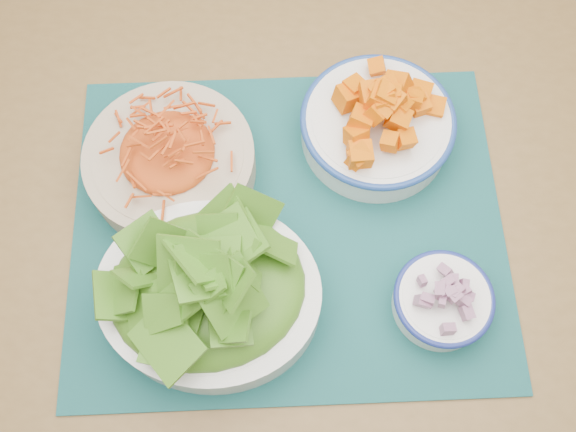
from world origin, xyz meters
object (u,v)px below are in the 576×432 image
object	(u,v)px
lettuce_bowl	(208,288)
onion_bowl	(443,299)
table	(323,195)
squash_bowl	(378,119)
carrot_bowl	(169,158)
placemat	(288,225)

from	to	relation	value
lettuce_bowl	onion_bowl	bearing A→B (deg)	5.12
table	onion_bowl	bearing A→B (deg)	-51.66
squash_bowl	lettuce_bowl	distance (m)	0.32
table	carrot_bowl	world-z (taller)	carrot_bowl
carrot_bowl	squash_bowl	bearing A→B (deg)	2.64
placemat	table	bearing A→B (deg)	55.95
squash_bowl	table	bearing A→B (deg)	-153.41
table	onion_bowl	size ratio (longest dim) A/B	9.89
table	squash_bowl	world-z (taller)	squash_bowl
squash_bowl	onion_bowl	size ratio (longest dim) A/B	1.59
carrot_bowl	squash_bowl	world-z (taller)	squash_bowl
placemat	lettuce_bowl	size ratio (longest dim) A/B	1.78
squash_bowl	lettuce_bowl	world-z (taller)	lettuce_bowl
squash_bowl	onion_bowl	xyz separation A→B (m)	(0.03, -0.25, -0.02)
table	carrot_bowl	distance (m)	0.25
table	onion_bowl	world-z (taller)	onion_bowl
squash_bowl	onion_bowl	distance (m)	0.25
placemat	onion_bowl	world-z (taller)	onion_bowl
placemat	lettuce_bowl	bearing A→B (deg)	-134.35
carrot_bowl	onion_bowl	world-z (taller)	carrot_bowl
onion_bowl	table	bearing A→B (deg)	116.79
table	onion_bowl	xyz separation A→B (m)	(0.11, -0.21, 0.12)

